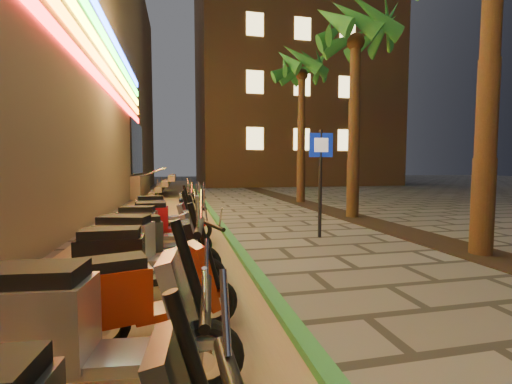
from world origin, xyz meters
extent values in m
plane|color=#474442|center=(0.00, 0.00, 0.00)|extent=(120.00, 120.00, 0.00)
cube|color=#8C7251|center=(-2.60, 10.00, 0.01)|extent=(3.40, 60.00, 0.01)
cube|color=#2A7037|center=(-0.90, 10.00, 0.05)|extent=(0.18, 60.00, 0.10)
cube|color=black|center=(3.60, 5.00, 0.01)|extent=(1.20, 40.00, 0.02)
cube|color=black|center=(-4.45, 18.00, 2.80)|extent=(0.08, 5.00, 3.00)
cube|color=gray|center=(-6.50, 18.00, 0.60)|extent=(5.00, 6.00, 1.20)
cube|color=#FF1414|center=(-4.45, 6.00, 4.50)|extent=(0.06, 26.00, 0.28)
cube|color=orange|center=(-4.45, 6.00, 5.05)|extent=(0.06, 26.00, 0.28)
cube|color=yellow|center=(-4.45, 6.00, 5.60)|extent=(0.06, 26.00, 0.28)
cube|color=gray|center=(-3.50, 18.00, 0.15)|extent=(0.35, 5.00, 0.30)
cube|color=gray|center=(-3.15, 18.00, 0.45)|extent=(0.35, 5.00, 0.30)
cube|color=gray|center=(-2.80, 18.00, 0.75)|extent=(0.35, 5.00, 0.30)
cube|color=gray|center=(-2.45, 18.00, 1.05)|extent=(0.35, 5.00, 0.30)
cylinder|color=silver|center=(-3.90, 16.00, 1.25)|extent=(2.09, 0.06, 0.81)
cylinder|color=silver|center=(-3.90, 20.00, 1.25)|extent=(2.09, 0.06, 0.81)
cube|color=brown|center=(9.00, 32.00, 12.50)|extent=(18.00, 16.00, 25.00)
cube|color=#EBD581|center=(4.00, 23.97, 4.00)|extent=(1.40, 0.06, 1.80)
cube|color=#EBD581|center=(8.00, 23.97, 4.00)|extent=(1.40, 0.06, 1.80)
cube|color=#EBD581|center=(12.00, 23.97, 4.00)|extent=(1.40, 0.06, 1.80)
cube|color=#EBD581|center=(4.00, 23.97, 8.50)|extent=(1.40, 0.06, 1.80)
cube|color=#EBD581|center=(8.00, 23.97, 8.50)|extent=(1.40, 0.06, 1.80)
cube|color=#EBD581|center=(12.00, 23.97, 8.50)|extent=(1.40, 0.06, 1.80)
cube|color=#EBD581|center=(4.00, 23.97, 13.00)|extent=(1.40, 0.06, 1.80)
cube|color=#EBD581|center=(8.00, 23.97, 13.00)|extent=(1.40, 0.06, 1.80)
cube|color=#EBD581|center=(12.00, 23.97, 13.00)|extent=(1.40, 0.06, 1.80)
cylinder|color=#472D19|center=(3.60, 2.00, 2.73)|extent=(0.40, 0.40, 5.45)
cylinder|color=#472D19|center=(3.60, 7.00, 2.85)|extent=(0.40, 0.40, 5.70)
sphere|color=#472D19|center=(3.60, 7.00, 5.70)|extent=(0.56, 0.56, 0.56)
cone|color=#1B4E18|center=(4.49, 7.00, 6.15)|extent=(0.60, 1.93, 1.52)
cone|color=#1B4E18|center=(4.28, 7.57, 6.15)|extent=(1.70, 1.86, 1.52)
cone|color=#1B4E18|center=(3.75, 7.87, 6.15)|extent=(2.00, 0.93, 1.52)
cone|color=#1B4E18|center=(3.16, 7.77, 6.15)|extent=(1.97, 1.48, 1.52)
cone|color=#1B4E18|center=(2.77, 7.30, 6.15)|extent=(1.22, 2.02, 1.52)
cone|color=#1B4E18|center=(2.77, 6.70, 6.15)|extent=(1.22, 2.02, 1.52)
cone|color=#1B4E18|center=(3.16, 6.23, 6.15)|extent=(1.97, 1.48, 1.52)
cone|color=#1B4E18|center=(3.75, 6.13, 6.15)|extent=(2.00, 0.93, 1.52)
cone|color=#1B4E18|center=(4.28, 6.43, 6.15)|extent=(1.70, 1.86, 1.52)
cylinder|color=#472D19|center=(3.60, 12.00, 2.98)|extent=(0.40, 0.40, 5.95)
sphere|color=#472D19|center=(3.60, 12.00, 5.95)|extent=(0.56, 0.56, 0.56)
cone|color=#1B4E18|center=(4.49, 12.00, 6.40)|extent=(0.60, 1.93, 1.52)
cone|color=#1B4E18|center=(4.28, 12.57, 6.40)|extent=(1.70, 1.86, 1.52)
cone|color=#1B4E18|center=(3.75, 12.87, 6.40)|extent=(2.00, 0.93, 1.52)
cone|color=#1B4E18|center=(3.16, 12.77, 6.40)|extent=(1.97, 1.48, 1.52)
cone|color=#1B4E18|center=(2.77, 12.30, 6.40)|extent=(1.22, 2.02, 1.52)
cone|color=#1B4E18|center=(2.77, 11.70, 6.40)|extent=(1.22, 2.02, 1.52)
cone|color=#1B4E18|center=(3.16, 11.23, 6.40)|extent=(1.97, 1.48, 1.52)
cone|color=#1B4E18|center=(3.75, 11.13, 6.40)|extent=(2.00, 0.93, 1.52)
cone|color=#1B4E18|center=(4.28, 11.43, 6.40)|extent=(1.70, 1.86, 1.52)
cylinder|color=black|center=(1.24, 4.20, 1.27)|extent=(0.08, 0.08, 2.54)
cube|color=#0D23AA|center=(1.24, 4.18, 2.19)|extent=(0.56, 0.10, 0.56)
cube|color=white|center=(1.23, 4.15, 2.19)|extent=(0.33, 0.06, 0.33)
cylinder|color=black|center=(-1.95, -1.90, 0.79)|extent=(0.27, 0.09, 0.73)
cylinder|color=black|center=(-1.90, -1.91, 1.10)|extent=(0.10, 0.57, 0.04)
torus|color=black|center=(-3.09, -0.82, 0.29)|extent=(0.59, 0.17, 0.58)
cylinder|color=silver|center=(-3.09, -0.82, 0.29)|extent=(0.17, 0.13, 0.16)
torus|color=black|center=(-1.85, -0.96, 0.29)|extent=(0.59, 0.17, 0.58)
cylinder|color=silver|center=(-1.85, -0.96, 0.29)|extent=(0.17, 0.13, 0.16)
cube|color=#A9A7AF|center=(-2.48, -0.89, 0.34)|extent=(0.65, 0.44, 0.09)
cube|color=#A9A7AF|center=(-3.01, -0.83, 0.62)|extent=(0.82, 0.51, 0.56)
cube|color=black|center=(-3.01, -0.83, 0.94)|extent=(0.73, 0.43, 0.13)
cube|color=#A9A7AF|center=(-2.00, -0.94, 0.67)|extent=(0.34, 0.48, 0.79)
cylinder|color=black|center=(-1.93, -0.95, 0.89)|extent=(0.31, 0.11, 0.83)
cylinder|color=black|center=(-1.87, -0.96, 1.25)|extent=(0.12, 0.65, 0.05)
cube|color=#A9A7AF|center=(-1.85, -0.96, 0.43)|extent=(0.26, 0.18, 0.07)
torus|color=black|center=(-2.70, -0.18, 0.25)|extent=(0.51, 0.23, 0.50)
cylinder|color=silver|center=(-2.70, -0.18, 0.25)|extent=(0.16, 0.13, 0.13)
torus|color=black|center=(-1.66, 0.11, 0.25)|extent=(0.51, 0.23, 0.50)
cylinder|color=silver|center=(-1.66, 0.11, 0.25)|extent=(0.16, 0.13, 0.13)
cube|color=maroon|center=(-2.19, -0.04, 0.29)|extent=(0.60, 0.46, 0.08)
cube|color=maroon|center=(-2.62, -0.16, 0.53)|extent=(0.74, 0.53, 0.48)
cube|color=black|center=(-2.62, -0.16, 0.81)|extent=(0.66, 0.46, 0.12)
cube|color=maroon|center=(-1.79, 0.07, 0.58)|extent=(0.35, 0.44, 0.67)
cylinder|color=black|center=(-1.73, 0.09, 0.77)|extent=(0.27, 0.14, 0.71)
cylinder|color=black|center=(-1.68, 0.11, 1.07)|extent=(0.19, 0.55, 0.04)
cube|color=maroon|center=(-1.66, 0.11, 0.36)|extent=(0.24, 0.19, 0.06)
torus|color=black|center=(-2.89, 0.89, 0.28)|extent=(0.55, 0.11, 0.55)
cylinder|color=silver|center=(-2.89, 0.89, 0.28)|extent=(0.15, 0.11, 0.15)
torus|color=black|center=(-1.71, 0.90, 0.28)|extent=(0.55, 0.11, 0.55)
cylinder|color=silver|center=(-1.71, 0.90, 0.28)|extent=(0.15, 0.11, 0.15)
cube|color=black|center=(-2.31, 0.89, 0.32)|extent=(0.59, 0.37, 0.08)
cube|color=black|center=(-2.81, 0.89, 0.58)|extent=(0.74, 0.41, 0.53)
cube|color=black|center=(-2.81, 0.89, 0.89)|extent=(0.66, 0.35, 0.13)
cube|color=black|center=(-1.86, 0.90, 0.63)|extent=(0.29, 0.43, 0.74)
cylinder|color=black|center=(-1.78, 0.90, 0.85)|extent=(0.29, 0.08, 0.78)
cylinder|color=black|center=(-1.73, 0.90, 1.18)|extent=(0.05, 0.61, 0.05)
cube|color=black|center=(-1.71, 0.90, 0.40)|extent=(0.23, 0.15, 0.06)
torus|color=black|center=(-2.88, 1.82, 0.28)|extent=(0.57, 0.25, 0.56)
cylinder|color=silver|center=(-2.88, 1.82, 0.28)|extent=(0.17, 0.14, 0.15)
torus|color=black|center=(-1.71, 1.50, 0.28)|extent=(0.57, 0.25, 0.56)
cylinder|color=silver|center=(-1.71, 1.50, 0.28)|extent=(0.17, 0.14, 0.15)
cube|color=silver|center=(-2.30, 1.66, 0.32)|extent=(0.67, 0.51, 0.09)
cube|color=silver|center=(-2.79, 1.79, 0.60)|extent=(0.84, 0.60, 0.54)
cube|color=black|center=(-2.79, 1.79, 0.91)|extent=(0.74, 0.51, 0.13)
cube|color=silver|center=(-1.85, 1.54, 0.65)|extent=(0.39, 0.49, 0.76)
cylinder|color=black|center=(-1.78, 1.52, 0.87)|extent=(0.31, 0.15, 0.80)
cylinder|color=black|center=(-1.73, 1.50, 1.21)|extent=(0.21, 0.62, 0.05)
cube|color=silver|center=(-1.71, 1.50, 0.41)|extent=(0.27, 0.21, 0.06)
torus|color=black|center=(-2.72, 2.56, 0.25)|extent=(0.50, 0.20, 0.49)
cylinder|color=silver|center=(-2.72, 2.56, 0.25)|extent=(0.15, 0.12, 0.13)
torus|color=black|center=(-1.68, 2.79, 0.25)|extent=(0.50, 0.20, 0.49)
cylinder|color=silver|center=(-1.68, 2.79, 0.25)|extent=(0.15, 0.12, 0.13)
cube|color=#25282A|center=(-2.21, 2.67, 0.28)|extent=(0.58, 0.42, 0.08)
cube|color=#25282A|center=(-2.65, 2.58, 0.52)|extent=(0.72, 0.49, 0.47)
cube|color=black|center=(-2.65, 2.58, 0.80)|extent=(0.64, 0.42, 0.11)
cube|color=#25282A|center=(-1.81, 2.76, 0.57)|extent=(0.33, 0.42, 0.67)
cylinder|color=black|center=(-1.75, 2.77, 0.76)|extent=(0.27, 0.12, 0.70)
cylinder|color=black|center=(-1.70, 2.78, 1.06)|extent=(0.16, 0.55, 0.04)
cube|color=#25282A|center=(-1.68, 2.79, 0.36)|extent=(0.23, 0.17, 0.06)
torus|color=black|center=(-2.90, 3.60, 0.26)|extent=(0.53, 0.17, 0.53)
cylinder|color=silver|center=(-2.90, 3.60, 0.26)|extent=(0.15, 0.12, 0.14)
torus|color=black|center=(-1.78, 3.45, 0.26)|extent=(0.53, 0.17, 0.53)
cylinder|color=silver|center=(-1.78, 3.45, 0.26)|extent=(0.15, 0.12, 0.14)
cube|color=#9C9CA4|center=(-2.35, 3.52, 0.30)|extent=(0.60, 0.42, 0.08)
cube|color=#9C9CA4|center=(-2.82, 3.59, 0.56)|extent=(0.75, 0.48, 0.51)
cube|color=black|center=(-2.82, 3.59, 0.85)|extent=(0.66, 0.40, 0.12)
cube|color=#9C9CA4|center=(-1.92, 3.46, 0.61)|extent=(0.32, 0.44, 0.71)
cylinder|color=black|center=(-1.85, 3.46, 0.81)|extent=(0.28, 0.11, 0.75)
cylinder|color=black|center=(-1.80, 3.45, 1.13)|extent=(0.12, 0.59, 0.04)
cube|color=#9C9CA4|center=(-1.78, 3.45, 0.38)|extent=(0.24, 0.17, 0.06)
torus|color=black|center=(-2.70, 4.31, 0.26)|extent=(0.52, 0.10, 0.52)
cylinder|color=silver|center=(-2.70, 4.31, 0.26)|extent=(0.14, 0.10, 0.14)
torus|color=black|center=(-1.57, 4.31, 0.26)|extent=(0.52, 0.10, 0.52)
cylinder|color=silver|center=(-1.57, 4.31, 0.26)|extent=(0.14, 0.10, 0.14)
cube|color=maroon|center=(-2.15, 4.31, 0.30)|extent=(0.55, 0.34, 0.08)
cube|color=maroon|center=(-2.62, 4.31, 0.55)|extent=(0.71, 0.38, 0.50)
cube|color=black|center=(-2.62, 4.31, 0.85)|extent=(0.62, 0.32, 0.12)
cube|color=maroon|center=(-1.71, 4.31, 0.60)|extent=(0.27, 0.40, 0.71)
cylinder|color=black|center=(-1.64, 4.31, 0.81)|extent=(0.28, 0.07, 0.75)
cylinder|color=black|center=(-1.59, 4.31, 1.13)|extent=(0.05, 0.58, 0.04)
cube|color=maroon|center=(-1.57, 4.31, 0.38)|extent=(0.22, 0.14, 0.06)
torus|color=black|center=(-2.83, 5.22, 0.24)|extent=(0.49, 0.09, 0.49)
cylinder|color=silver|center=(-2.83, 5.22, 0.24)|extent=(0.13, 0.09, 0.13)
torus|color=black|center=(-1.78, 5.22, 0.24)|extent=(0.49, 0.09, 0.49)
cylinder|color=silver|center=(-1.78, 5.22, 0.24)|extent=(0.13, 0.09, 0.13)
cube|color=black|center=(-2.32, 5.22, 0.28)|extent=(0.52, 0.32, 0.08)
cube|color=black|center=(-2.76, 5.22, 0.52)|extent=(0.66, 0.36, 0.47)
cube|color=black|center=(-2.76, 5.22, 0.79)|extent=(0.58, 0.30, 0.11)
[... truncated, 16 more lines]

